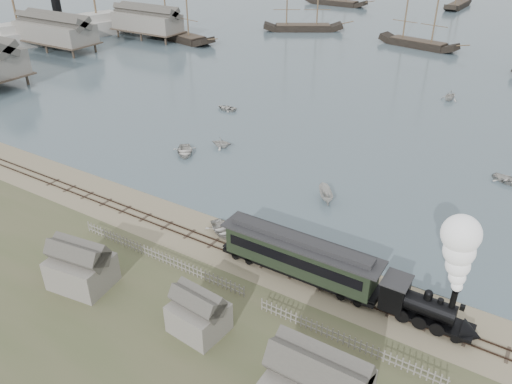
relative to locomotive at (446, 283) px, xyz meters
The scene contains 19 objects.
ground 18.38m from the locomotive, behind, with size 600.00×600.00×0.00m, color tan.
harbor_water 172.97m from the locomotive, 95.88° to the left, with size 600.00×336.00×0.06m, color #455963.
rail_track 18.27m from the locomotive, behind, with size 120.00×1.80×0.16m.
picket_fence_west 25.13m from the locomotive, 168.33° to the right, with size 19.00×0.10×1.20m, color gray, non-canonical shape.
picket_fence_east 8.83m from the locomotive, 133.41° to the right, with size 15.00×0.10×1.20m, color gray, non-canonical shape.
shed_left 30.15m from the locomotive, 158.34° to the right, with size 5.00×4.00×4.10m, color gray, non-canonical shape.
shed_mid 19.16m from the locomotive, 147.51° to the right, with size 4.00×3.50×3.60m, color gray, non-canonical shape.
western_wharf 102.69m from the locomotive, 155.86° to the left, with size 36.00×56.00×8.00m, color gray, non-canonical shape.
locomotive is the anchor object (origin of this frame).
passenger_coach 12.41m from the locomotive, behind, with size 14.90×2.87×3.62m.
beached_dinghy 22.45m from the locomotive, behind, with size 3.89×2.78×0.81m, color beige.
steamship 118.59m from the locomotive, 154.13° to the left, with size 47.89×7.98×10.48m, color beige, non-canonical shape.
rowboat_0 40.04m from the locomotive, 158.50° to the left, with size 4.41×3.15×0.91m, color beige.
rowboat_1 39.28m from the locomotive, 150.83° to the left, with size 2.84×2.45×1.50m, color beige.
rowboat_2 21.20m from the locomotive, 139.49° to the left, with size 3.53×1.33×1.36m, color beige.
rowboat_3 29.20m from the locomotive, 87.69° to the left, with size 3.75×2.68×0.78m, color beige.
rowboat_6 52.80m from the locomotive, 143.03° to the left, with size 3.48×2.48×0.72m, color beige.
rowboat_7 57.30m from the locomotive, 102.17° to the left, with size 3.29×2.84×1.73m, color beige.
schooner_2 95.38m from the locomotive, 106.97° to the left, with size 19.26×4.44×20.00m, color black, non-canonical shape.
Camera 1 is at (20.94, -34.09, 28.78)m, focal length 35.00 mm.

